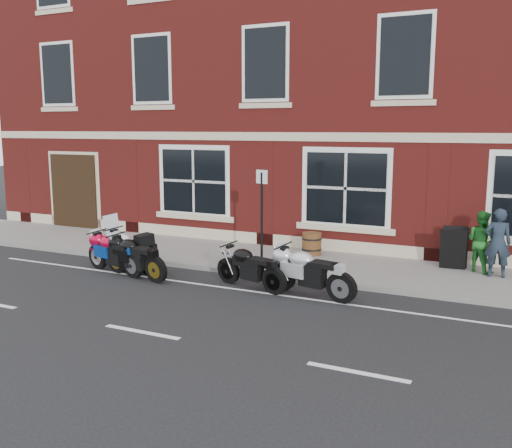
# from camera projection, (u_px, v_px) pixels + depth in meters

# --- Properties ---
(ground) EXTENTS (80.00, 80.00, 0.00)m
(ground) POSITION_uv_depth(u_px,v_px,m) (222.00, 290.00, 13.00)
(ground) COLOR black
(ground) RESTS_ON ground
(sidewalk) EXTENTS (30.00, 3.00, 0.12)m
(sidewalk) POSITION_uv_depth(u_px,v_px,m) (275.00, 260.00, 15.66)
(sidewalk) COLOR slate
(sidewalk) RESTS_ON ground
(kerb) EXTENTS (30.00, 0.16, 0.12)m
(kerb) POSITION_uv_depth(u_px,v_px,m) (250.00, 273.00, 14.25)
(kerb) COLOR slate
(kerb) RESTS_ON ground
(pub_building) EXTENTS (24.00, 12.00, 12.00)m
(pub_building) POSITION_uv_depth(u_px,v_px,m) (356.00, 64.00, 21.33)
(pub_building) COLOR maroon
(pub_building) RESTS_ON ground
(moto_touring_silver) EXTENTS (2.04, 0.86, 1.39)m
(moto_touring_silver) POSITION_uv_depth(u_px,v_px,m) (129.00, 248.00, 14.87)
(moto_touring_silver) COLOR black
(moto_touring_silver) RESTS_ON ground
(moto_sport_red) EXTENTS (2.07, 0.66, 0.95)m
(moto_sport_red) POSITION_uv_depth(u_px,v_px,m) (115.00, 252.00, 14.48)
(moto_sport_red) COLOR black
(moto_sport_red) RESTS_ON ground
(moto_sport_black) EXTENTS (2.10, 0.61, 0.95)m
(moto_sport_black) POSITION_uv_depth(u_px,v_px,m) (135.00, 256.00, 14.04)
(moto_sport_black) COLOR black
(moto_sport_black) RESTS_ON ground
(moto_sport_silver) EXTENTS (2.21, 0.62, 1.00)m
(moto_sport_silver) POSITION_uv_depth(u_px,v_px,m) (310.00, 271.00, 12.45)
(moto_sport_silver) COLOR black
(moto_sport_silver) RESTS_ON ground
(moto_naked_black) EXTENTS (2.00, 0.68, 0.92)m
(moto_naked_black) POSITION_uv_depth(u_px,v_px,m) (250.00, 266.00, 13.08)
(moto_naked_black) COLOR black
(moto_naked_black) RESTS_ON ground
(pedestrian_left) EXTENTS (0.65, 0.47, 1.67)m
(pedestrian_left) POSITION_uv_depth(u_px,v_px,m) (498.00, 243.00, 13.57)
(pedestrian_left) COLOR #1C2734
(pedestrian_left) RESTS_ON sidewalk
(pedestrian_right) EXTENTS (0.94, 0.89, 1.53)m
(pedestrian_right) POSITION_uv_depth(u_px,v_px,m) (481.00, 242.00, 14.05)
(pedestrian_right) COLOR #1C6221
(pedestrian_right) RESTS_ON sidewalk
(a_board_sign) EXTENTS (0.66, 0.47, 1.06)m
(a_board_sign) POSITION_uv_depth(u_px,v_px,m) (454.00, 248.00, 14.44)
(a_board_sign) COLOR black
(a_board_sign) RESTS_ON sidewalk
(barrel_planter) EXTENTS (0.56, 0.56, 0.63)m
(barrel_planter) POSITION_uv_depth(u_px,v_px,m) (312.00, 244.00, 16.04)
(barrel_planter) COLOR #543016
(barrel_planter) RESTS_ON sidewalk
(parking_sign) EXTENTS (0.35, 0.10, 2.47)m
(parking_sign) POSITION_uv_depth(u_px,v_px,m) (262.00, 210.00, 14.71)
(parking_sign) COLOR black
(parking_sign) RESTS_ON sidewalk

